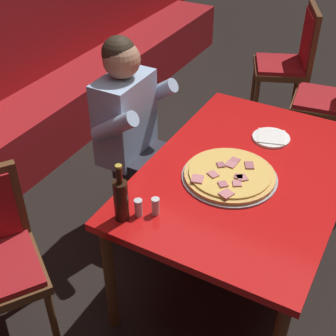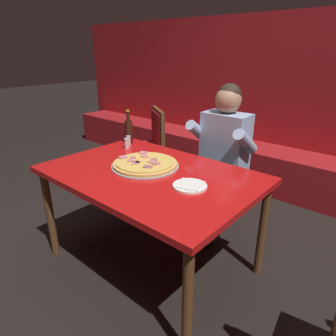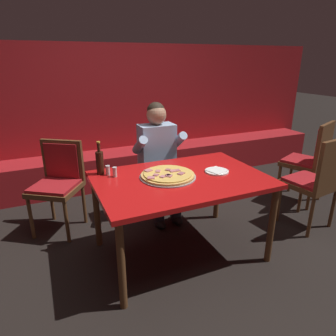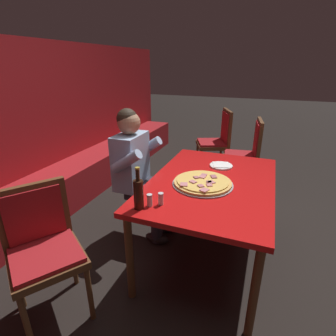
{
  "view_description": "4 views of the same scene",
  "coord_description": "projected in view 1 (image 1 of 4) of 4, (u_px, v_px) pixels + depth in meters",
  "views": [
    {
      "loc": [
        -1.87,
        -0.57,
        2.17
      ],
      "look_at": [
        -0.23,
        0.33,
        0.8
      ],
      "focal_mm": 50.0,
      "sensor_mm": 36.0,
      "label": 1
    },
    {
      "loc": [
        1.32,
        -1.33,
        1.53
      ],
      "look_at": [
        0.01,
        0.17,
        0.73
      ],
      "focal_mm": 32.0,
      "sensor_mm": 36.0,
      "label": 2
    },
    {
      "loc": [
        -1.05,
        -2.11,
        1.7
      ],
      "look_at": [
        -0.08,
        0.09,
        0.82
      ],
      "focal_mm": 32.0,
      "sensor_mm": 36.0,
      "label": 3
    },
    {
      "loc": [
        -1.95,
        -0.36,
        1.65
      ],
      "look_at": [
        -0.18,
        0.32,
        0.88
      ],
      "focal_mm": 28.0,
      "sensor_mm": 36.0,
      "label": 4
    }
  ],
  "objects": [
    {
      "name": "diner_seated_blue_shirt",
      "position": [
        138.0,
        132.0,
        2.76
      ],
      "size": [
        0.53,
        0.53,
        1.27
      ],
      "color": "black",
      "rests_on": "ground_plane"
    },
    {
      "name": "dining_chair_far_left",
      "position": [
        292.0,
        58.0,
        3.93
      ],
      "size": [
        0.58,
        0.58,
        1.02
      ],
      "color": "brown",
      "rests_on": "ground_plane"
    },
    {
      "name": "shaker_black_pepper",
      "position": [
        138.0,
        208.0,
        2.09
      ],
      "size": [
        0.04,
        0.04,
        0.09
      ],
      "color": "silver",
      "rests_on": "main_dining_table"
    },
    {
      "name": "plate_white_paper",
      "position": [
        271.0,
        138.0,
        2.62
      ],
      "size": [
        0.21,
        0.21,
        0.02
      ],
      "color": "white",
      "rests_on": "main_dining_table"
    },
    {
      "name": "booth_bench",
      "position": [
        1.0,
        154.0,
        3.42
      ],
      "size": [
        6.46,
        0.48,
        0.46
      ],
      "primitive_type": "cube",
      "color": "#A3191E",
      "rests_on": "ground_plane"
    },
    {
      "name": "ground_plane",
      "position": [
        234.0,
        270.0,
        2.83
      ],
      "size": [
        24.0,
        24.0,
        0.0
      ],
      "primitive_type": "plane",
      "color": "black"
    },
    {
      "name": "pizza",
      "position": [
        229.0,
        175.0,
        2.33
      ],
      "size": [
        0.48,
        0.48,
        0.05
      ],
      "color": "#9E9EA3",
      "rests_on": "main_dining_table"
    },
    {
      "name": "beer_bottle",
      "position": [
        121.0,
        199.0,
        2.04
      ],
      "size": [
        0.07,
        0.07,
        0.29
      ],
      "color": "black",
      "rests_on": "main_dining_table"
    },
    {
      "name": "shaker_parmesan",
      "position": [
        155.0,
        207.0,
        2.1
      ],
      "size": [
        0.04,
        0.04,
        0.09
      ],
      "color": "silver",
      "rests_on": "main_dining_table"
    },
    {
      "name": "main_dining_table",
      "position": [
        245.0,
        182.0,
        2.43
      ],
      "size": [
        1.44,
        0.97,
        0.75
      ],
      "color": "brown",
      "rests_on": "ground_plane"
    }
  ]
}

